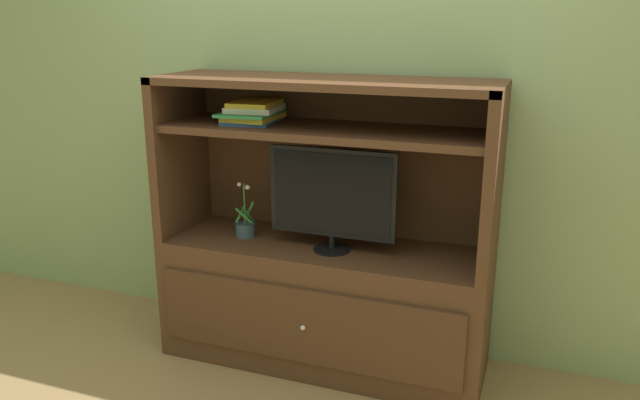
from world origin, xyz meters
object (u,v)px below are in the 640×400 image
object	(u,v)px
tv_monitor	(332,196)
magazine_stack	(253,112)
media_console	(324,274)
potted_plant	(245,228)

from	to	relation	value
tv_monitor	magazine_stack	bearing A→B (deg)	172.84
media_console	magazine_stack	size ratio (longest dim) A/B	4.78
potted_plant	magazine_stack	distance (m)	0.60
tv_monitor	potted_plant	bearing A→B (deg)	175.85
potted_plant	magazine_stack	size ratio (longest dim) A/B	0.85
media_console	potted_plant	xyz separation A→B (m)	(-0.43, -0.02, 0.21)
tv_monitor	magazine_stack	world-z (taller)	magazine_stack
tv_monitor	potted_plant	world-z (taller)	tv_monitor
potted_plant	media_console	bearing A→B (deg)	2.95
media_console	tv_monitor	world-z (taller)	media_console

